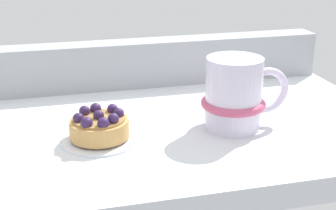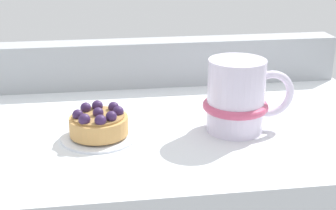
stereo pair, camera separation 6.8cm
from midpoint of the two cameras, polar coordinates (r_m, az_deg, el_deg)
name	(u,v)px [view 1 (the left image)]	position (r cm, az deg, el deg)	size (l,w,h in cm)	color
ground_plane	(127,137)	(73.68, -7.39, -3.72)	(80.76, 42.83, 3.50)	silver
window_rail_back	(108,65)	(89.34, -9.15, 4.52)	(79.14, 5.24, 8.17)	#9EA3A8
dessert_plate	(100,139)	(68.68, -10.73, -3.90)	(10.68, 10.68, 0.65)	silver
raspberry_tart	(99,125)	(67.89, -10.83, -2.40)	(8.10, 8.10, 3.93)	tan
coffee_mug	(236,94)	(70.44, 5.10, 1.17)	(13.20, 9.32, 10.47)	silver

